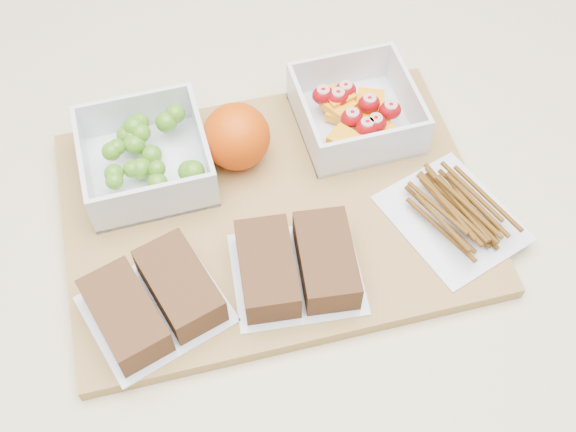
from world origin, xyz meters
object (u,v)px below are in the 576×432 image
object	(u,v)px
grape_container	(147,156)
orange	(236,137)
pretzel_bag	(454,211)
cutting_board	(273,212)
sandwich_bag_center	(297,265)
sandwich_bag_left	(153,301)
fruit_container	(356,113)

from	to	relation	value
grape_container	orange	distance (m)	0.09
pretzel_bag	cutting_board	bearing A→B (deg)	159.90
grape_container	sandwich_bag_center	size ratio (longest dim) A/B	0.95
cutting_board	pretzel_bag	size ratio (longest dim) A/B	2.69
sandwich_bag_left	sandwich_bag_center	distance (m)	0.14
grape_container	orange	bearing A→B (deg)	-5.70
sandwich_bag_center	grape_container	bearing A→B (deg)	125.00
grape_container	orange	world-z (taller)	orange
sandwich_bag_left	sandwich_bag_center	size ratio (longest dim) A/B	1.10
orange	sandwich_bag_center	world-z (taller)	orange
grape_container	pretzel_bag	world-z (taller)	grape_container
cutting_board	orange	world-z (taller)	orange
grape_container	sandwich_bag_center	distance (m)	0.20
orange	sandwich_bag_center	xyz separation A→B (m)	(0.02, -0.15, -0.02)
fruit_container	orange	xyz separation A→B (m)	(-0.13, -0.01, 0.02)
pretzel_bag	sandwich_bag_left	bearing A→B (deg)	-176.37
cutting_board	orange	xyz separation A→B (m)	(-0.02, 0.07, 0.04)
grape_container	sandwich_bag_left	xyz separation A→B (m)	(-0.02, -0.16, -0.00)
fruit_container	pretzel_bag	size ratio (longest dim) A/B	0.78
cutting_board	orange	size ratio (longest dim) A/B	5.97
grape_container	sandwich_bag_center	xyz separation A→B (m)	(0.11, -0.16, -0.00)
orange	sandwich_bag_left	xyz separation A→B (m)	(-0.12, -0.15, -0.02)
cutting_board	grape_container	distance (m)	0.14
fruit_container	orange	bearing A→B (deg)	-175.68
cutting_board	pretzel_bag	world-z (taller)	pretzel_bag
sandwich_bag_left	sandwich_bag_center	bearing A→B (deg)	0.21
fruit_container	sandwich_bag_left	bearing A→B (deg)	-146.77
orange	sandwich_bag_center	bearing A→B (deg)	-82.34
grape_container	sandwich_bag_left	size ratio (longest dim) A/B	0.86
sandwich_bag_center	orange	bearing A→B (deg)	97.66
sandwich_bag_left	cutting_board	bearing A→B (deg)	31.16
fruit_container	orange	world-z (taller)	orange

